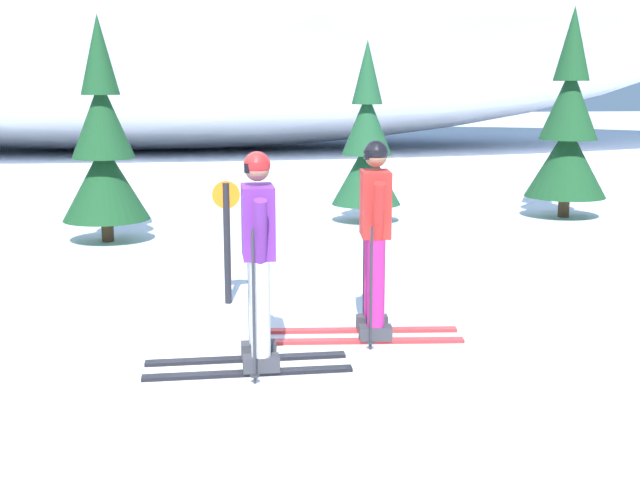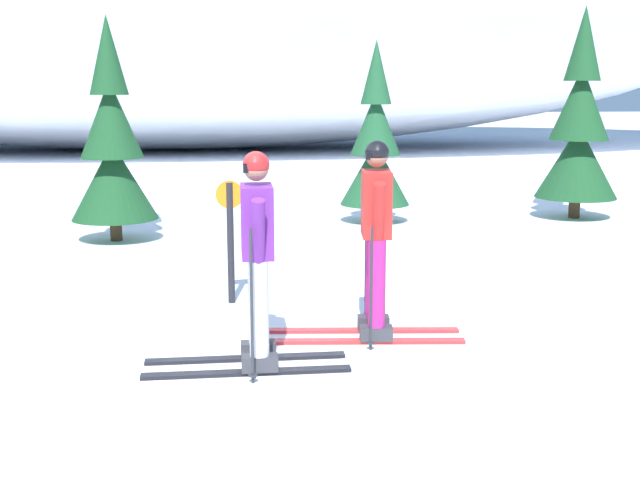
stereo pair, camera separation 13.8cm
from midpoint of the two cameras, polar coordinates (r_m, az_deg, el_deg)
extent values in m
plane|color=white|center=(6.77, -10.67, -8.08)|extent=(120.00, 120.00, 0.00)
cube|color=red|center=(6.96, 3.77, -7.24)|extent=(1.74, 0.28, 0.03)
cube|color=red|center=(7.26, 3.58, -6.47)|extent=(1.74, 0.28, 0.03)
cube|color=#38383D|center=(6.95, 4.60, -6.64)|extent=(0.29, 0.17, 0.12)
cube|color=#38383D|center=(7.24, 4.38, -5.90)|extent=(0.29, 0.17, 0.12)
cylinder|color=#B7237A|center=(6.83, 4.66, -3.10)|extent=(0.15, 0.15, 0.76)
cylinder|color=#B7237A|center=(7.13, 4.43, -2.50)|extent=(0.15, 0.15, 0.76)
cube|color=red|center=(6.85, 4.62, 2.60)|extent=(0.28, 0.41, 0.56)
cylinder|color=red|center=(6.62, 4.81, 1.76)|extent=(0.13, 0.28, 0.58)
cylinder|color=red|center=(7.10, 4.44, 2.39)|extent=(0.13, 0.28, 0.58)
sphere|color=#A37556|center=(6.80, 4.68, 5.99)|extent=(0.19, 0.19, 0.19)
sphere|color=black|center=(6.80, 4.68, 6.24)|extent=(0.21, 0.21, 0.21)
cube|color=black|center=(6.80, 4.00, 6.08)|extent=(0.05, 0.15, 0.07)
cylinder|color=#2D2D33|center=(6.65, 4.28, -3.52)|extent=(0.02, 0.02, 1.05)
cylinder|color=#2D2D33|center=(6.78, 4.23, -7.35)|extent=(0.07, 0.07, 0.01)
cylinder|color=#2D2D33|center=(7.30, 3.83, -2.21)|extent=(0.02, 0.02, 1.05)
cylinder|color=#2D2D33|center=(7.42, 3.79, -5.72)|extent=(0.07, 0.07, 0.01)
cube|color=black|center=(6.24, -4.60, -9.42)|extent=(1.61, 0.10, 0.03)
cube|color=black|center=(6.55, -4.71, -8.43)|extent=(1.61, 0.10, 0.03)
cube|color=#38383D|center=(6.22, -3.68, -8.75)|extent=(0.28, 0.14, 0.12)
cube|color=#38383D|center=(6.53, -3.83, -7.78)|extent=(0.28, 0.14, 0.12)
cylinder|color=silver|center=(6.09, -3.73, -4.92)|extent=(0.15, 0.15, 0.75)
cylinder|color=silver|center=(6.41, -3.88, -4.12)|extent=(0.15, 0.15, 0.75)
cube|color=#6B2889|center=(6.11, -3.88, 1.36)|extent=(0.24, 0.41, 0.55)
cylinder|color=#6B2889|center=(5.87, -3.75, 0.31)|extent=(0.10, 0.27, 0.58)
cylinder|color=#6B2889|center=(6.37, -3.99, 1.15)|extent=(0.10, 0.27, 0.58)
sphere|color=#A37556|center=(6.05, -3.93, 5.10)|extent=(0.19, 0.19, 0.19)
sphere|color=red|center=(6.05, -3.94, 5.38)|extent=(0.21, 0.21, 0.21)
cube|color=black|center=(6.05, -4.70, 5.18)|extent=(0.04, 0.15, 0.07)
cylinder|color=#2D2D33|center=(5.89, -4.23, -4.80)|extent=(0.02, 0.02, 1.18)
cylinder|color=#2D2D33|center=(6.06, -4.16, -9.61)|extent=(0.07, 0.07, 0.01)
cylinder|color=#2D2D33|center=(6.56, -4.49, -3.17)|extent=(0.02, 0.02, 1.18)
cylinder|color=#2D2D33|center=(6.71, -4.42, -7.54)|extent=(0.07, 0.07, 0.01)
cylinder|color=#47301E|center=(11.78, -14.05, 0.99)|extent=(0.17, 0.17, 0.43)
cone|color=#194723|center=(11.69, -14.20, 4.12)|extent=(1.22, 1.22, 1.09)
cone|color=#194723|center=(11.63, -14.40, 8.40)|extent=(0.88, 0.88, 1.09)
cone|color=#194723|center=(11.63, -14.61, 12.70)|extent=(0.54, 0.54, 1.09)
cylinder|color=#47301E|center=(13.04, 4.22, 2.15)|extent=(0.16, 0.16, 0.39)
cone|color=#1E512D|center=(12.96, 4.26, 4.76)|extent=(1.12, 1.12, 1.01)
cone|color=#1E512D|center=(12.90, 4.31, 8.31)|extent=(0.81, 0.81, 1.01)
cone|color=#1E512D|center=(12.89, 4.36, 11.89)|extent=(0.49, 0.49, 1.01)
cylinder|color=#47301E|center=(14.10, 17.99, 2.46)|extent=(0.19, 0.19, 0.47)
cone|color=#194723|center=(14.02, 18.16, 5.34)|extent=(1.34, 1.34, 1.20)
cone|color=#194723|center=(13.96, 18.40, 9.26)|extent=(0.96, 0.96, 1.20)
cone|color=#194723|center=(13.98, 18.64, 13.19)|extent=(0.59, 0.59, 1.20)
cylinder|color=black|center=(8.11, -5.92, -0.25)|extent=(0.07, 0.07, 1.24)
cylinder|color=orange|center=(8.03, -5.99, 3.25)|extent=(0.28, 0.02, 0.28)
camera|label=1|loc=(0.07, -89.39, 0.12)|focal=44.79mm
camera|label=2|loc=(0.07, 90.61, -0.12)|focal=44.79mm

